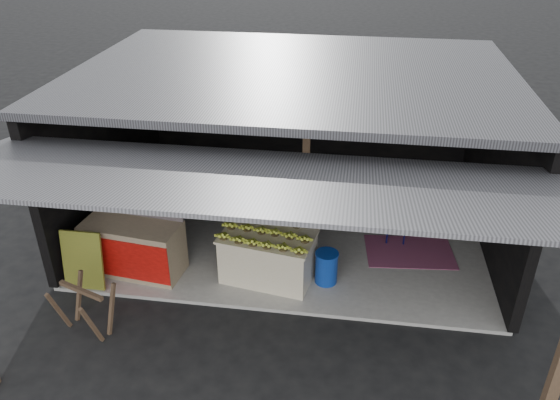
% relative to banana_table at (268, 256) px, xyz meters
% --- Properties ---
extents(ground, '(80.00, 80.00, 0.00)m').
position_rel_banana_table_xyz_m(ground, '(0.17, -0.79, -0.46)').
color(ground, black).
rests_on(ground, ground).
extents(concrete_slab, '(7.00, 5.00, 0.06)m').
position_rel_banana_table_xyz_m(concrete_slab, '(0.17, 1.71, -0.43)').
color(concrete_slab, gray).
rests_on(concrete_slab, ground).
extents(shophouse, '(7.40, 7.29, 3.02)m').
position_rel_banana_table_xyz_m(shophouse, '(0.17, 2.02, 1.64)').
color(shophouse, black).
rests_on(shophouse, ground).
extents(banana_table, '(1.59, 1.13, 0.80)m').
position_rel_banana_table_xyz_m(banana_table, '(0.00, 0.00, 0.00)').
color(banana_table, silver).
rests_on(banana_table, concrete_slab).
extents(banana_pile, '(1.46, 1.02, 0.16)m').
position_rel_banana_table_xyz_m(banana_pile, '(0.00, 0.00, 0.48)').
color(banana_pile, yellow).
rests_on(banana_pile, banana_table).
extents(white_crate, '(0.98, 0.68, 1.07)m').
position_rel_banana_table_xyz_m(white_crate, '(0.14, 1.05, 0.13)').
color(white_crate, white).
rests_on(white_crate, concrete_slab).
extents(neighbor_stall, '(1.65, 0.90, 1.63)m').
position_rel_banana_table_xyz_m(neighbor_stall, '(-2.20, -0.13, 0.08)').
color(neighbor_stall, '#998466').
rests_on(neighbor_stall, concrete_slab).
extents(green_signboard, '(0.65, 0.19, 0.97)m').
position_rel_banana_table_xyz_m(green_signboard, '(-2.82, -0.66, 0.09)').
color(green_signboard, black).
rests_on(green_signboard, concrete_slab).
extents(sawhorse, '(0.87, 0.86, 0.76)m').
position_rel_banana_table_xyz_m(sawhorse, '(-2.36, -1.58, 0.02)').
color(sawhorse, brown).
rests_on(sawhorse, ground).
extents(water_barrel, '(0.35, 0.35, 0.52)m').
position_rel_banana_table_xyz_m(water_barrel, '(0.94, 0.01, -0.14)').
color(water_barrel, navy).
rests_on(water_barrel, concrete_slab).
extents(plastic_chair, '(0.39, 0.39, 0.80)m').
position_rel_banana_table_xyz_m(plastic_chair, '(2.07, 1.50, 0.07)').
color(plastic_chair, '#0A0A37').
rests_on(plastic_chair, concrete_slab).
extents(magenta_rug, '(1.59, 1.14, 0.01)m').
position_rel_banana_table_xyz_m(magenta_rug, '(2.32, 1.06, -0.40)').
color(magenta_rug, maroon).
rests_on(magenta_rug, concrete_slab).
extents(picture_frames, '(1.62, 0.04, 0.46)m').
position_rel_banana_table_xyz_m(picture_frames, '(-0.00, 4.10, 1.47)').
color(picture_frames, black).
rests_on(picture_frames, shophouse).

